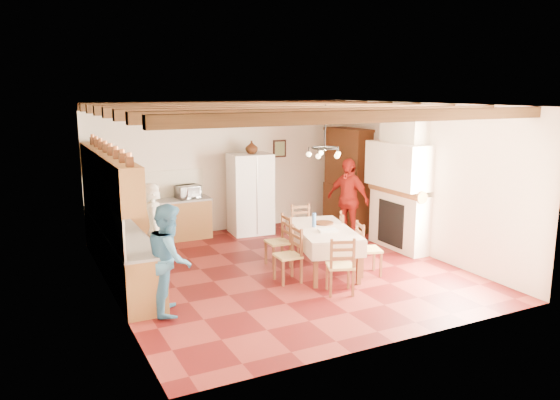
{
  "coord_description": "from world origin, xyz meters",
  "views": [
    {
      "loc": [
        -4.3,
        -8.51,
        3.25
      ],
      "look_at": [
        0.1,
        0.3,
        1.25
      ],
      "focal_mm": 35.0,
      "sensor_mm": 36.0,
      "label": 1
    }
  ],
  "objects_px": {
    "chair_end_near": "(340,265)",
    "microwave": "(188,192)",
    "chair_right_near": "(369,248)",
    "person_man": "(156,232)",
    "refrigerator": "(250,194)",
    "dining_table": "(323,232)",
    "chair_end_far": "(303,229)",
    "chair_left_near": "(288,255)",
    "chair_right_far": "(350,238)",
    "person_woman_red": "(348,199)",
    "person_woman_blue": "(170,259)",
    "chair_left_far": "(278,241)",
    "hutch": "(348,179)"
  },
  "relations": [
    {
      "from": "chair_end_near",
      "to": "chair_left_far",
      "type": "bearing_deg",
      "value": -59.34
    },
    {
      "from": "chair_right_near",
      "to": "chair_end_near",
      "type": "distance_m",
      "value": 1.1
    },
    {
      "from": "chair_left_far",
      "to": "microwave",
      "type": "bearing_deg",
      "value": -159.83
    },
    {
      "from": "chair_right_near",
      "to": "microwave",
      "type": "relative_size",
      "value": 1.87
    },
    {
      "from": "chair_left_far",
      "to": "person_man",
      "type": "bearing_deg",
      "value": -95.64
    },
    {
      "from": "person_woman_red",
      "to": "microwave",
      "type": "relative_size",
      "value": 3.51
    },
    {
      "from": "hutch",
      "to": "chair_right_far",
      "type": "bearing_deg",
      "value": -127.16
    },
    {
      "from": "chair_end_near",
      "to": "microwave",
      "type": "height_order",
      "value": "microwave"
    },
    {
      "from": "person_man",
      "to": "microwave",
      "type": "relative_size",
      "value": 3.33
    },
    {
      "from": "chair_left_near",
      "to": "chair_end_near",
      "type": "bearing_deg",
      "value": 33.07
    },
    {
      "from": "chair_left_near",
      "to": "person_man",
      "type": "xyz_separation_m",
      "value": [
        -1.97,
        1.14,
        0.37
      ]
    },
    {
      "from": "dining_table",
      "to": "chair_end_far",
      "type": "height_order",
      "value": "chair_end_far"
    },
    {
      "from": "chair_end_near",
      "to": "microwave",
      "type": "xyz_separation_m",
      "value": [
        -1.16,
        4.38,
        0.56
      ]
    },
    {
      "from": "chair_right_far",
      "to": "microwave",
      "type": "distance_m",
      "value": 3.84
    },
    {
      "from": "refrigerator",
      "to": "microwave",
      "type": "bearing_deg",
      "value": 174.81
    },
    {
      "from": "dining_table",
      "to": "chair_left_far",
      "type": "relative_size",
      "value": 2.09
    },
    {
      "from": "chair_end_near",
      "to": "chair_end_far",
      "type": "relative_size",
      "value": 1.0
    },
    {
      "from": "person_woman_red",
      "to": "microwave",
      "type": "bearing_deg",
      "value": -140.03
    },
    {
      "from": "refrigerator",
      "to": "chair_right_near",
      "type": "bearing_deg",
      "value": -74.48
    },
    {
      "from": "person_man",
      "to": "person_woman_blue",
      "type": "relative_size",
      "value": 1.04
    },
    {
      "from": "refrigerator",
      "to": "chair_left_far",
      "type": "bearing_deg",
      "value": -97.52
    },
    {
      "from": "hutch",
      "to": "person_woman_red",
      "type": "height_order",
      "value": "hutch"
    },
    {
      "from": "chair_end_near",
      "to": "hutch",
      "type": "bearing_deg",
      "value": -103.8
    },
    {
      "from": "dining_table",
      "to": "microwave",
      "type": "distance_m",
      "value": 3.63
    },
    {
      "from": "chair_right_near",
      "to": "chair_end_near",
      "type": "xyz_separation_m",
      "value": [
        -0.95,
        -0.55,
        0.0
      ]
    },
    {
      "from": "person_man",
      "to": "person_woman_red",
      "type": "bearing_deg",
      "value": -63.99
    },
    {
      "from": "dining_table",
      "to": "chair_right_far",
      "type": "bearing_deg",
      "value": 16.74
    },
    {
      "from": "hutch",
      "to": "chair_end_near",
      "type": "xyz_separation_m",
      "value": [
        -2.43,
        -3.45,
        -0.71
      ]
    },
    {
      "from": "dining_table",
      "to": "person_man",
      "type": "height_order",
      "value": "person_man"
    },
    {
      "from": "chair_left_near",
      "to": "chair_right_far",
      "type": "relative_size",
      "value": 1.0
    },
    {
      "from": "refrigerator",
      "to": "dining_table",
      "type": "relative_size",
      "value": 0.91
    },
    {
      "from": "chair_right_near",
      "to": "person_man",
      "type": "xyz_separation_m",
      "value": [
        -3.44,
        1.44,
        0.37
      ]
    },
    {
      "from": "refrigerator",
      "to": "chair_left_near",
      "type": "relative_size",
      "value": 1.91
    },
    {
      "from": "dining_table",
      "to": "chair_left_near",
      "type": "relative_size",
      "value": 2.09
    },
    {
      "from": "chair_right_near",
      "to": "chair_end_far",
      "type": "xyz_separation_m",
      "value": [
        -0.37,
        1.73,
        0.0
      ]
    },
    {
      "from": "chair_right_far",
      "to": "person_woman_red",
      "type": "distance_m",
      "value": 1.65
    },
    {
      "from": "chair_left_near",
      "to": "person_man",
      "type": "relative_size",
      "value": 0.56
    },
    {
      "from": "hutch",
      "to": "dining_table",
      "type": "xyz_separation_m",
      "value": [
        -2.1,
        -2.37,
        -0.47
      ]
    },
    {
      "from": "chair_end_far",
      "to": "person_woman_red",
      "type": "relative_size",
      "value": 0.53
    },
    {
      "from": "refrigerator",
      "to": "chair_right_far",
      "type": "relative_size",
      "value": 1.91
    },
    {
      "from": "person_woman_blue",
      "to": "person_woman_red",
      "type": "relative_size",
      "value": 0.91
    },
    {
      "from": "dining_table",
      "to": "chair_right_near",
      "type": "height_order",
      "value": "chair_right_near"
    },
    {
      "from": "refrigerator",
      "to": "person_man",
      "type": "distance_m",
      "value": 3.47
    },
    {
      "from": "chair_end_near",
      "to": "chair_end_far",
      "type": "bearing_deg",
      "value": -82.99
    },
    {
      "from": "dining_table",
      "to": "chair_left_far",
      "type": "bearing_deg",
      "value": 134.51
    },
    {
      "from": "hutch",
      "to": "person_man",
      "type": "relative_size",
      "value": 1.39
    },
    {
      "from": "refrigerator",
      "to": "person_man",
      "type": "bearing_deg",
      "value": -137.32
    },
    {
      "from": "chair_left_far",
      "to": "dining_table",
      "type": "bearing_deg",
      "value": 46.42
    },
    {
      "from": "refrigerator",
      "to": "person_man",
      "type": "xyz_separation_m",
      "value": [
        -2.71,
        -2.16,
        -0.06
      ]
    },
    {
      "from": "person_woman_blue",
      "to": "microwave",
      "type": "distance_m",
      "value": 4.17
    }
  ]
}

